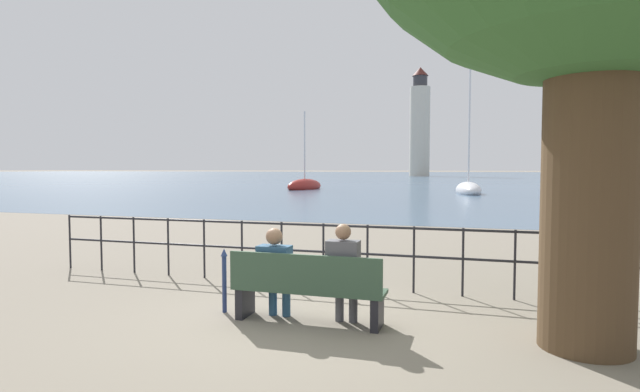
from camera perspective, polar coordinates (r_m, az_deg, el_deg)
name	(u,v)px	position (r m, az deg, el deg)	size (l,w,h in m)	color
ground_plane	(309,322)	(6.55, -1.32, -14.20)	(1000.00, 1000.00, 0.00)	gray
harbor_water	(466,175)	(167.11, 16.33, 2.35)	(600.00, 300.00, 0.01)	#47607A
park_bench	(307,289)	(6.38, -1.51, -10.59)	(1.97, 0.45, 0.90)	#334C38
seated_person_left	(275,268)	(6.56, -5.12, -8.25)	(0.43, 0.35, 1.19)	navy
seated_person_right	(344,270)	(6.27, 2.73, -8.44)	(0.40, 0.35, 1.27)	#4C4C51
promenade_railing	(345,246)	(8.18, 2.89, -5.71)	(11.15, 0.04, 1.05)	black
closed_umbrella	(224,277)	(6.97, -10.88, -9.05)	(0.09, 0.09, 0.88)	navy
sailboat_0	(468,189)	(40.64, 16.59, 0.78)	(2.60, 5.84, 12.84)	silver
sailboat_2	(305,186)	(46.99, -1.76, 1.15)	(2.77, 5.61, 7.75)	maroon
harbor_lighthouse	(420,126)	(131.32, 11.33, 7.87)	(5.13, 5.13, 27.78)	beige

